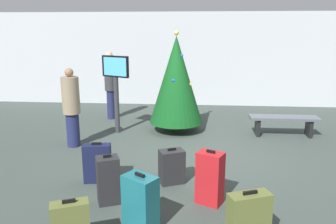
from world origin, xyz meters
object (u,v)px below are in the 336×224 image
at_px(holiday_tree, 176,80).
at_px(traveller_1, 110,84).
at_px(waiting_bench, 284,121).
at_px(traveller_0, 71,106).
at_px(flight_info_kiosk, 116,81).
at_px(suitcase_5, 210,178).
at_px(suitcase_2, 97,163).
at_px(suitcase_4, 172,167).
at_px(suitcase_1, 108,180).
at_px(suitcase_3, 248,220).
at_px(suitcase_0, 140,203).

bearing_deg(holiday_tree, traveller_1, 151.18).
bearing_deg(waiting_bench, traveller_0, -166.65).
bearing_deg(flight_info_kiosk, holiday_tree, 9.53).
xyz_separation_m(traveller_1, suitcase_5, (2.65, -4.67, -0.63)).
height_order(flight_info_kiosk, traveller_1, traveller_1).
height_order(suitcase_2, suitcase_4, suitcase_2).
distance_m(waiting_bench, traveller_0, 4.96).
bearing_deg(holiday_tree, suitcase_5, -78.89).
distance_m(suitcase_1, suitcase_3, 2.08).
bearing_deg(suitcase_3, suitcase_4, 122.42).
xyz_separation_m(waiting_bench, suitcase_2, (-3.75, -2.84, -0.04)).
relative_size(holiday_tree, suitcase_5, 3.02).
bearing_deg(traveller_0, suitcase_1, -59.36).
bearing_deg(suitcase_2, suitcase_0, -54.33).
relative_size(waiting_bench, suitcase_4, 2.67).
bearing_deg(traveller_1, suitcase_5, -60.44).
relative_size(suitcase_1, suitcase_4, 1.23).
xyz_separation_m(traveller_1, suitcase_2, (0.80, -4.10, -0.70)).
relative_size(waiting_bench, suitcase_0, 2.10).
distance_m(suitcase_3, suitcase_4, 1.89).
bearing_deg(suitcase_4, suitcase_2, -177.03).
height_order(traveller_1, suitcase_0, traveller_1).
bearing_deg(suitcase_4, suitcase_5, -46.28).
xyz_separation_m(traveller_0, suitcase_2, (1.05, -1.71, -0.57)).
height_order(traveller_0, traveller_1, traveller_1).
bearing_deg(suitcase_0, suitcase_2, 125.67).
distance_m(suitcase_2, suitcase_3, 2.73).
relative_size(suitcase_2, suitcase_3, 0.99).
xyz_separation_m(suitcase_1, suitcase_4, (0.88, 0.73, -0.07)).
xyz_separation_m(suitcase_3, suitcase_4, (-1.01, 1.60, -0.05)).
xyz_separation_m(traveller_0, suitcase_4, (2.29, -1.64, -0.62)).
height_order(suitcase_0, suitcase_3, suitcase_0).
xyz_separation_m(suitcase_2, suitcase_5, (1.85, -0.57, 0.07)).
bearing_deg(suitcase_5, suitcase_2, 162.95).
bearing_deg(suitcase_3, holiday_tree, 103.74).
bearing_deg(traveller_1, waiting_bench, -15.45).
distance_m(suitcase_0, suitcase_1, 0.87).
xyz_separation_m(suitcase_0, suitcase_4, (0.30, 1.38, -0.08)).
bearing_deg(suitcase_3, traveller_1, 118.49).
height_order(flight_info_kiosk, suitcase_3, flight_info_kiosk).
relative_size(flight_info_kiosk, suitcase_3, 2.72).
relative_size(flight_info_kiosk, suitcase_5, 2.30).
relative_size(traveller_1, suitcase_0, 2.48).
height_order(traveller_0, suitcase_3, traveller_0).
xyz_separation_m(holiday_tree, suitcase_0, (-0.20, -4.35, -0.94)).
xyz_separation_m(flight_info_kiosk, suitcase_4, (1.56, -2.73, -1.01)).
bearing_deg(suitcase_1, traveller_0, 120.64).
relative_size(holiday_tree, suitcase_3, 3.56).
xyz_separation_m(traveller_0, suitcase_5, (2.89, -2.27, -0.51)).
bearing_deg(waiting_bench, suitcase_2, -142.85).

